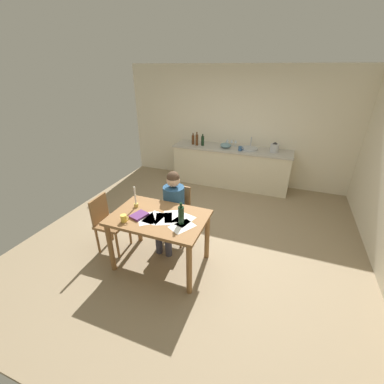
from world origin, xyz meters
The scene contains 27 objects.
ground_plane centered at (0.00, 0.00, -0.02)m, with size 5.20×5.20×0.04m, color #937F60.
wall_back centered at (0.00, 2.60, 1.30)m, with size 5.20×0.12×2.60m, color silver.
kitchen_counter centered at (0.00, 2.24, 0.45)m, with size 2.65×0.64×0.90m.
dining_table centered at (-0.28, -0.76, 0.66)m, with size 1.25×0.82×0.79m.
chair_at_table centered at (-0.32, -0.11, 0.50)m, with size 0.41×0.41×0.89m.
person_seated centered at (-0.32, -0.26, 0.68)m, with size 0.33×0.60×1.19m.
chair_side_empty centered at (-1.16, -0.72, 0.48)m, with size 0.42×0.42×0.86m.
coffee_mug centered at (-0.62, -1.03, 0.84)m, with size 0.11×0.08×0.09m.
candlestick centered at (-0.68, -0.65, 0.88)m, with size 0.06×0.06×0.31m.
book_magazine centered at (-0.51, -0.86, 0.80)m, with size 0.16×0.21×0.03m, color #5D2D65.
paper_letter centered at (-0.31, -0.82, 0.79)m, with size 0.21×0.30×0.00m, color white.
paper_bill centered at (-0.19, -0.79, 0.79)m, with size 0.21×0.30×0.00m, color white.
paper_envelope centered at (0.06, -0.73, 0.79)m, with size 0.21×0.30×0.00m, color white.
paper_receipt centered at (-0.40, -0.87, 0.79)m, with size 0.21×0.30×0.00m, color white.
paper_notice centered at (-0.11, -0.70, 0.79)m, with size 0.21×0.30×0.00m, color white.
paper_flyer centered at (0.10, -0.87, 0.79)m, with size 0.21×0.30×0.00m, color white.
wine_bottle_on_table centered at (0.06, -0.81, 0.91)m, with size 0.07×0.07×0.29m.
sink_unit centered at (0.39, 2.24, 0.92)m, with size 0.36×0.36×0.24m.
bottle_oil centered at (-0.91, 2.19, 1.01)m, with size 0.06×0.06×0.26m.
bottle_vinegar centered at (-0.80, 2.15, 1.03)m, with size 0.06×0.06×0.30m.
bottle_wine_red centered at (-0.68, 2.19, 1.01)m, with size 0.07×0.07×0.26m.
mixing_bowl centered at (-0.13, 2.19, 0.95)m, with size 0.24×0.24×0.11m, color #668C99.
stovetop_kettle centered at (0.91, 2.24, 1.00)m, with size 0.18×0.18×0.22m.
wine_glass_near_sink centered at (0.05, 2.39, 1.01)m, with size 0.07×0.07×0.15m.
wine_glass_by_kettle centered at (-0.04, 2.39, 1.01)m, with size 0.07×0.07×0.15m.
wine_glass_back_left centered at (-0.14, 2.39, 1.01)m, with size 0.07×0.07×0.15m.
teacup_on_counter centered at (0.22, 2.09, 0.95)m, with size 0.12×0.08×0.10m.
Camera 1 is at (1.12, -3.21, 2.54)m, focal length 23.51 mm.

